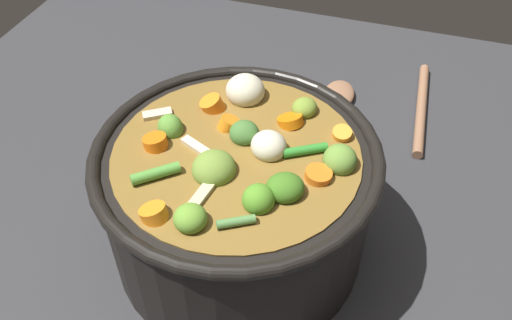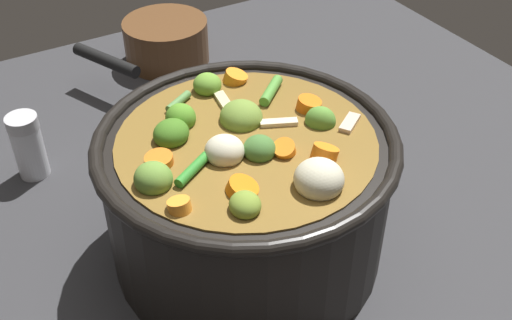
% 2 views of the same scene
% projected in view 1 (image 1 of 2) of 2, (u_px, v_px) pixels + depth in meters
% --- Properties ---
extents(ground_plane, '(1.10, 1.10, 0.00)m').
position_uv_depth(ground_plane, '(240.00, 243.00, 0.64)').
color(ground_plane, '#2D2D30').
extents(cooking_pot, '(0.29, 0.29, 0.17)m').
position_uv_depth(cooking_pot, '(238.00, 198.00, 0.59)').
color(cooking_pot, black).
rests_on(cooking_pot, ground_plane).
extents(wooden_spoon, '(0.21, 0.16, 0.02)m').
position_uv_depth(wooden_spoon, '(376.00, 100.00, 0.82)').
color(wooden_spoon, '#8A6044').
rests_on(wooden_spoon, ground_plane).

